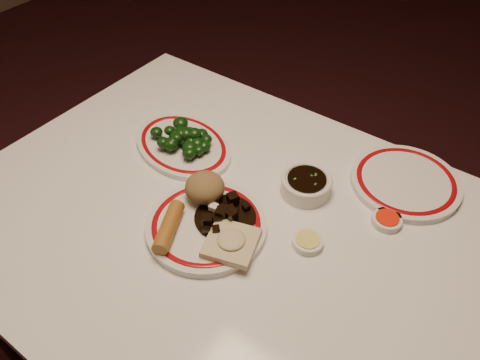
% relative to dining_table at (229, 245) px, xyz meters
% --- Properties ---
extents(dining_table, '(1.20, 0.90, 0.75)m').
position_rel_dining_table_xyz_m(dining_table, '(0.00, 0.00, 0.00)').
color(dining_table, white).
rests_on(dining_table, ground).
extents(main_plate, '(0.30, 0.30, 0.02)m').
position_rel_dining_table_xyz_m(main_plate, '(-0.02, -0.05, 0.10)').
color(main_plate, silver).
rests_on(main_plate, dining_table).
extents(rice_mound, '(0.09, 0.09, 0.06)m').
position_rel_dining_table_xyz_m(rice_mound, '(-0.07, 0.01, 0.14)').
color(rice_mound, olive).
rests_on(rice_mound, main_plate).
extents(spring_roll, '(0.08, 0.13, 0.03)m').
position_rel_dining_table_xyz_m(spring_roll, '(-0.07, -0.11, 0.13)').
color(spring_roll, '#9D6726').
rests_on(spring_roll, main_plate).
extents(fried_wonton, '(0.12, 0.12, 0.03)m').
position_rel_dining_table_xyz_m(fried_wonton, '(0.06, -0.07, 0.12)').
color(fried_wonton, '#C8BC8D').
rests_on(fried_wonton, main_plate).
extents(stirfry_heap, '(0.13, 0.13, 0.03)m').
position_rel_dining_table_xyz_m(stirfry_heap, '(-0.00, -0.02, 0.12)').
color(stirfry_heap, black).
rests_on(stirfry_heap, main_plate).
extents(broccoli_plate, '(0.32, 0.29, 0.02)m').
position_rel_dining_table_xyz_m(broccoli_plate, '(-0.24, 0.12, 0.10)').
color(broccoli_plate, silver).
rests_on(broccoli_plate, dining_table).
extents(broccoli_pile, '(0.16, 0.12, 0.05)m').
position_rel_dining_table_xyz_m(broccoli_pile, '(-0.22, 0.12, 0.13)').
color(broccoli_pile, '#23471C').
rests_on(broccoli_pile, broccoli_plate).
extents(soy_bowl, '(0.11, 0.11, 0.04)m').
position_rel_dining_table_xyz_m(soy_bowl, '(0.09, 0.17, 0.11)').
color(soy_bowl, silver).
rests_on(soy_bowl, dining_table).
extents(sweet_sour_dish, '(0.06, 0.06, 0.02)m').
position_rel_dining_table_xyz_m(sweet_sour_dish, '(0.28, 0.19, 0.10)').
color(sweet_sour_dish, silver).
rests_on(sweet_sour_dish, dining_table).
extents(mustard_dish, '(0.06, 0.06, 0.02)m').
position_rel_dining_table_xyz_m(mustard_dish, '(0.17, 0.04, 0.10)').
color(mustard_dish, silver).
rests_on(mustard_dish, dining_table).
extents(far_plate, '(0.31, 0.31, 0.02)m').
position_rel_dining_table_xyz_m(far_plate, '(0.27, 0.33, 0.10)').
color(far_plate, silver).
rests_on(far_plate, dining_table).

